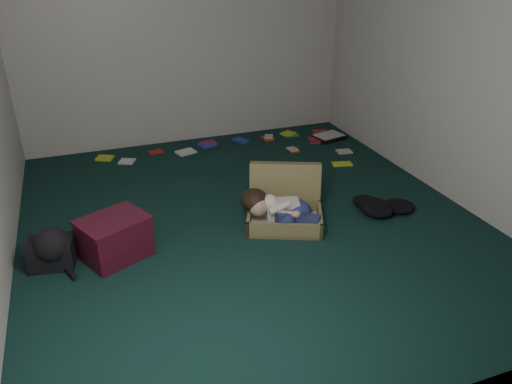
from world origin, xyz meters
TOP-DOWN VIEW (x-y plane):
  - floor at (0.00, 0.00)m, footprint 4.50×4.50m
  - wall_back at (0.00, 2.25)m, footprint 4.50×0.00m
  - wall_front at (0.00, -2.25)m, footprint 4.50×0.00m
  - wall_right at (2.00, 0.00)m, footprint 0.00×4.50m
  - suitcase at (0.30, -0.10)m, footprint 0.86×0.85m
  - person at (0.19, -0.23)m, footprint 0.63×0.54m
  - maroon_bin at (-1.22, -0.20)m, footprint 0.63×0.57m
  - backpack at (-1.70, -0.15)m, footprint 0.47×0.40m
  - clothing_pile at (1.28, -0.23)m, footprint 0.52×0.44m
  - paper_tray at (1.68, 1.64)m, footprint 0.44×0.37m
  - book_scatter at (0.57, 1.70)m, footprint 2.99×1.35m

SIDE VIEW (x-z plane):
  - floor at x=0.00m, z-range 0.00..0.00m
  - book_scatter at x=0.57m, z-range 0.00..0.02m
  - paper_tray at x=1.68m, z-range 0.00..0.05m
  - clothing_pile at x=1.28m, z-range 0.00..0.15m
  - backpack at x=-1.70m, z-range 0.00..0.25m
  - suitcase at x=0.30m, z-range -0.10..0.39m
  - maroon_bin at x=-1.22m, z-range 0.00..0.35m
  - person at x=0.19m, z-range 0.04..0.34m
  - wall_back at x=0.00m, z-range -0.95..3.55m
  - wall_front at x=0.00m, z-range -0.95..3.55m
  - wall_right at x=2.00m, z-range -0.95..3.55m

